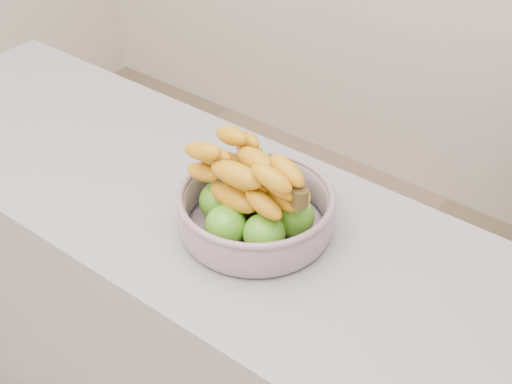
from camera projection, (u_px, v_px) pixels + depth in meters
counter at (214, 340)px, 1.86m from camera, size 2.00×0.60×0.90m
fruit_bowl at (255, 205)px, 1.48m from camera, size 0.33×0.33×0.20m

